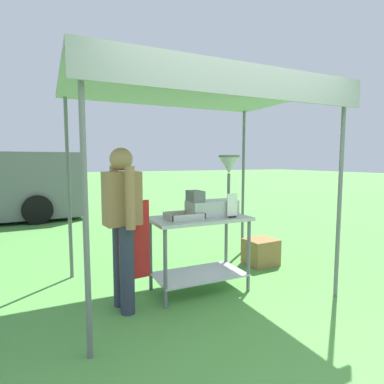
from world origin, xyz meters
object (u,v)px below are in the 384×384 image
object	(u,v)px
donut_cart	(199,239)
supply_crate	(261,252)
stall_canopy	(196,95)
menu_sign	(232,207)
donut_tray	(184,217)
donut_fryer	(215,196)
vendor	(123,220)

from	to	relation	value
donut_cart	supply_crate	world-z (taller)	donut_cart
stall_canopy	menu_sign	bearing A→B (deg)	-40.11
stall_canopy	donut_tray	size ratio (longest dim) A/B	7.34
donut_tray	menu_sign	xyz separation A→B (m)	(0.53, -0.13, 0.09)
donut_tray	supply_crate	bearing A→B (deg)	19.26
donut_fryer	supply_crate	size ratio (longest dim) A/B	1.55
stall_canopy	donut_tray	xyz separation A→B (m)	(-0.21, -0.14, -1.33)
donut_fryer	supply_crate	xyz separation A→B (m)	(1.00, 0.45, -0.91)
donut_cart	stall_canopy	bearing A→B (deg)	90.00
donut_fryer	vendor	xyz separation A→B (m)	(-1.08, -0.09, -0.19)
stall_canopy	supply_crate	xyz separation A→B (m)	(1.20, 0.35, -2.02)
menu_sign	vendor	size ratio (longest dim) A/B	0.17
donut_cart	donut_tray	size ratio (longest dim) A/B	2.89
donut_cart	vendor	world-z (taller)	vendor
stall_canopy	vendor	xyz separation A→B (m)	(-0.88, -0.19, -1.30)
donut_cart	supply_crate	xyz separation A→B (m)	(1.20, 0.45, -0.42)
donut_fryer	vendor	distance (m)	1.10
donut_fryer	menu_sign	distance (m)	0.24
stall_canopy	supply_crate	bearing A→B (deg)	16.22
donut_tray	vendor	xyz separation A→B (m)	(-0.67, -0.04, 0.03)
stall_canopy	donut_fryer	xyz separation A→B (m)	(0.20, -0.10, -1.12)
menu_sign	supply_crate	xyz separation A→B (m)	(0.88, 0.62, -0.79)
donut_cart	menu_sign	bearing A→B (deg)	-28.13
stall_canopy	donut_fryer	size ratio (longest dim) A/B	4.03
donut_fryer	menu_sign	world-z (taller)	donut_fryer
donut_tray	vendor	world-z (taller)	vendor
stall_canopy	donut_cart	size ratio (longest dim) A/B	2.54
menu_sign	donut_cart	bearing A→B (deg)	151.87
stall_canopy	vendor	size ratio (longest dim) A/B	1.73
donut_cart	donut_fryer	size ratio (longest dim) A/B	1.59
donut_tray	supply_crate	xyz separation A→B (m)	(1.41, 0.49, -0.69)
donut_cart	menu_sign	world-z (taller)	menu_sign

